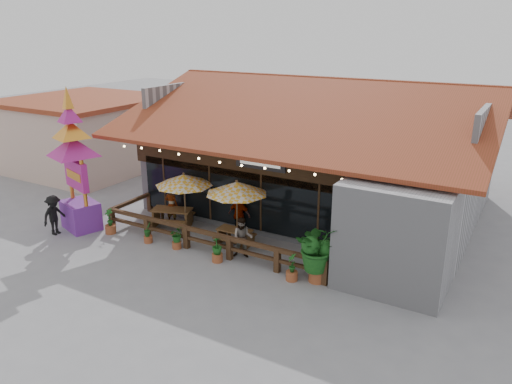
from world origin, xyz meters
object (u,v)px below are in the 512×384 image
Objects in this scene: thai_sign_tower at (73,150)px; pedestrian at (54,215)px; picnic_table_left at (172,215)px; picnic_table_right at (235,234)px; umbrella_right at (237,188)px; tropical_plant at (318,248)px; umbrella_left at (184,180)px.

thai_sign_tower reaches higher than pedestrian.
picnic_table_right is at bearing -4.48° from picnic_table_left.
picnic_table_right is at bearing 15.59° from thai_sign_tower.
umbrella_right is 1.29× the size of tropical_plant.
umbrella_left is 1.09× the size of umbrella_right.
tropical_plant is at bearing 3.92° from thai_sign_tower.
picnic_table_right is at bearing -4.88° from umbrella_left.
thai_sign_tower is at bearing -25.77° from pedestrian.
umbrella_left reaches higher than picnic_table_left.
thai_sign_tower is (-3.24, -2.10, 2.89)m from picnic_table_left.
picnic_table_right is at bearing -80.04° from umbrella_right.
umbrella_left is 1.77× the size of pedestrian.
tropical_plant reaches higher than pedestrian.
picnic_table_left is 7.54m from tropical_plant.
pedestrian is (-4.44, -3.05, -1.38)m from umbrella_left.
pedestrian is (-0.43, -0.99, -2.58)m from thai_sign_tower.
umbrella_right is 3.74m from picnic_table_left.
picnic_table_left is at bearing 169.44° from tropical_plant.
pedestrian is at bearing -171.18° from tropical_plant.
picnic_table_left is at bearing -52.01° from pedestrian.
umbrella_right is at bearing 1.07° from umbrella_left.
umbrella_right is 1.86m from picnic_table_right.
picnic_table_left is at bearing -179.90° from umbrella_right.
tropical_plant reaches higher than picnic_table_left.
umbrella_left reaches higher than pedestrian.
picnic_table_left is 3.37m from picnic_table_right.
umbrella_left is 5.56m from pedestrian.
picnic_table_right is (0.05, -0.27, -1.84)m from umbrella_right.
tropical_plant is 1.27× the size of pedestrian.
picnic_table_left is 4.82m from thai_sign_tower.
thai_sign_tower is (-6.60, -1.84, 2.98)m from picnic_table_right.
tropical_plant is at bearing -10.56° from picnic_table_left.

